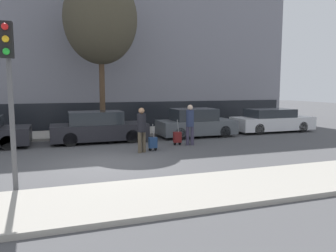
% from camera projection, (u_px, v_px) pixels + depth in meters
% --- Properties ---
extents(ground_plane, '(80.00, 80.00, 0.00)m').
position_uv_depth(ground_plane, '(105.00, 164.00, 10.84)').
color(ground_plane, '#4C4C4F').
extents(sidewalk_near, '(28.00, 2.50, 0.12)m').
position_uv_depth(sidewalk_near, '(129.00, 198.00, 7.31)').
color(sidewalk_near, '#A39E93').
rests_on(sidewalk_near, ground_plane).
extents(sidewalk_far, '(28.00, 3.00, 0.12)m').
position_uv_depth(sidewalk_far, '(86.00, 134.00, 17.40)').
color(sidewalk_far, '#A39E93').
rests_on(sidewalk_far, ground_plane).
extents(building_facade, '(28.00, 2.96, 11.13)m').
position_uv_depth(building_facade, '(78.00, 38.00, 20.17)').
color(building_facade, slate).
rests_on(building_facade, ground_plane).
extents(parked_car_1, '(4.33, 1.73, 1.42)m').
position_uv_depth(parked_car_1, '(99.00, 128.00, 15.07)').
color(parked_car_1, black).
rests_on(parked_car_1, ground_plane).
extents(parked_car_2, '(3.90, 1.79, 1.44)m').
position_uv_depth(parked_car_2, '(195.00, 124.00, 16.74)').
color(parked_car_2, '#4C5156').
rests_on(parked_car_2, ground_plane).
extents(parked_car_3, '(4.60, 1.72, 1.30)m').
position_uv_depth(parked_car_3, '(272.00, 121.00, 18.49)').
color(parked_car_3, silver).
rests_on(parked_car_3, ground_plane).
extents(pedestrian_left, '(0.34, 0.34, 1.74)m').
position_uv_depth(pedestrian_left, '(142.00, 127.00, 12.59)').
color(pedestrian_left, '#4C4233').
rests_on(pedestrian_left, ground_plane).
extents(trolley_left, '(0.34, 0.29, 1.08)m').
position_uv_depth(trolley_left, '(153.00, 143.00, 13.03)').
color(trolley_left, navy).
rests_on(trolley_left, ground_plane).
extents(pedestrian_right, '(0.34, 0.34, 1.77)m').
position_uv_depth(pedestrian_right, '(190.00, 122.00, 14.23)').
color(pedestrian_right, '#383347').
rests_on(pedestrian_right, ground_plane).
extents(trolley_right, '(0.34, 0.29, 1.12)m').
position_uv_depth(trolley_right, '(177.00, 137.00, 14.31)').
color(trolley_right, maroon).
rests_on(trolley_right, ground_plane).
extents(traffic_light, '(0.28, 0.47, 3.99)m').
position_uv_depth(traffic_light, '(9.00, 74.00, 7.49)').
color(traffic_light, '#515154').
rests_on(traffic_light, ground_plane).
extents(parked_bicycle, '(1.77, 0.06, 0.96)m').
position_uv_depth(parked_bicycle, '(87.00, 126.00, 17.19)').
color(parked_bicycle, black).
rests_on(parked_bicycle, sidewalk_far).
extents(bare_tree_near_crossing, '(3.71, 3.71, 8.08)m').
position_uv_depth(bare_tree_near_crossing, '(101.00, 19.00, 16.51)').
color(bare_tree_near_crossing, '#4C3826').
rests_on(bare_tree_near_crossing, sidewalk_far).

